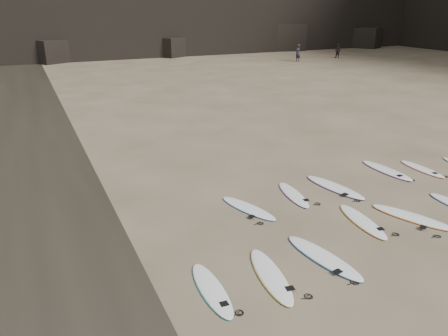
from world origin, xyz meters
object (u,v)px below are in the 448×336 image
(surfboard_2, at_px, (362,221))
(surfboard_6, at_px, (293,194))
(surfboard_5, at_px, (248,208))
(person_b, at_px, (338,51))
(surfboard_1, at_px, (324,257))
(person_a, at_px, (298,53))
(surfboard_11, at_px, (212,289))
(surfboard_9, at_px, (422,169))
(surfboard_7, at_px, (335,187))
(surfboard_0, at_px, (271,275))
(surfboard_3, at_px, (412,217))
(surfboard_8, at_px, (387,170))

(surfboard_2, relative_size, surfboard_6, 1.07)
(surfboard_5, height_order, surfboard_6, surfboard_5)
(person_b, bearing_deg, surfboard_2, -55.54)
(surfboard_1, height_order, person_b, person_b)
(surfboard_2, relative_size, person_a, 1.26)
(surfboard_1, relative_size, surfboard_11, 1.14)
(surfboard_9, distance_m, person_b, 38.23)
(surfboard_1, distance_m, surfboard_6, 4.02)
(surfboard_11, bearing_deg, surfboard_7, 32.34)
(surfboard_6, bearing_deg, surfboard_7, 6.81)
(surfboard_0, xyz_separation_m, surfboard_7, (4.89, 3.78, 0.00))
(surfboard_3, bearing_deg, surfboard_1, 168.25)
(surfboard_2, distance_m, surfboard_5, 3.57)
(surfboard_5, xyz_separation_m, surfboard_11, (-2.77, -3.46, -0.00))
(person_b, bearing_deg, surfboard_11, -59.95)
(surfboard_1, height_order, surfboard_5, surfboard_1)
(surfboard_9, height_order, person_b, person_b)
(surfboard_9, bearing_deg, surfboard_0, -156.67)
(surfboard_2, distance_m, surfboard_7, 2.63)
(surfboard_0, bearing_deg, person_a, 65.19)
(surfboard_8, height_order, person_b, person_b)
(surfboard_5, bearing_deg, person_a, 36.06)
(person_a, bearing_deg, surfboard_9, 49.18)
(surfboard_9, distance_m, surfboard_11, 11.43)
(surfboard_6, height_order, surfboard_8, surfboard_8)
(surfboard_8, xyz_separation_m, surfboard_9, (1.43, -0.46, -0.01))
(surfboard_1, distance_m, person_b, 45.70)
(surfboard_2, bearing_deg, surfboard_9, 34.20)
(surfboard_2, xyz_separation_m, person_a, (20.04, 33.76, 0.92))
(surfboard_8, distance_m, surfboard_9, 1.50)
(surfboard_0, distance_m, surfboard_1, 1.68)
(surfboard_1, relative_size, surfboard_8, 1.02)
(surfboard_3, height_order, surfboard_6, surfboard_3)
(surfboard_7, height_order, surfboard_8, surfboard_7)
(surfboard_3, xyz_separation_m, surfboard_6, (-2.42, 3.00, -0.01))
(surfboard_2, bearing_deg, surfboard_11, -159.16)
(surfboard_6, height_order, surfboard_9, surfboard_6)
(surfboard_2, height_order, surfboard_7, surfboard_7)
(surfboard_0, height_order, surfboard_11, surfboard_0)
(surfboard_0, height_order, person_a, person_a)
(surfboard_3, bearing_deg, person_a, 39.35)
(surfboard_6, distance_m, surfboard_8, 4.69)
(surfboard_7, bearing_deg, surfboard_3, -86.71)
(surfboard_1, relative_size, surfboard_2, 1.09)
(surfboard_1, height_order, surfboard_11, surfboard_1)
(surfboard_7, relative_size, person_b, 1.54)
(surfboard_2, distance_m, person_b, 43.34)
(surfboard_6, bearing_deg, surfboard_9, 9.06)
(surfboard_11, relative_size, person_b, 1.32)
(surfboard_0, xyz_separation_m, surfboard_3, (5.59, 0.85, 0.00))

